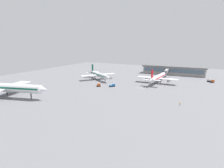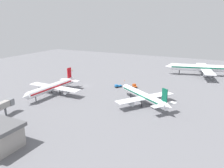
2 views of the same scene
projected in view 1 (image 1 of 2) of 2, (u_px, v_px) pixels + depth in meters
name	position (u px, v px, depth m)	size (l,w,h in m)	color
ground	(140.00, 88.00, 154.30)	(288.00, 288.00, 0.00)	slate
terminal_building	(174.00, 70.00, 217.12)	(65.07, 15.05, 8.84)	#9E9993
airplane_at_gate	(158.00, 77.00, 171.71)	(33.98, 42.45, 12.93)	white
airplane_taxiing	(99.00, 75.00, 187.27)	(35.20, 29.74, 12.40)	white
airplane_distant	(6.00, 88.00, 127.19)	(55.46, 45.24, 17.10)	white
baggage_tug	(99.00, 85.00, 158.83)	(3.75, 3.61, 2.30)	black
fuel_truck	(211.00, 81.00, 175.47)	(6.12, 5.40, 2.50)	black
pushback_tractor	(112.00, 85.00, 158.36)	(4.14, 4.67, 1.90)	black
ground_crew_worker	(180.00, 104.00, 112.37)	(0.53, 0.51, 1.67)	#1E2338
jet_bridge	(166.00, 71.00, 203.29)	(5.06, 17.76, 6.74)	#9E9993
safety_cone_near_gate	(105.00, 91.00, 142.38)	(0.44, 0.44, 0.60)	#EA590C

